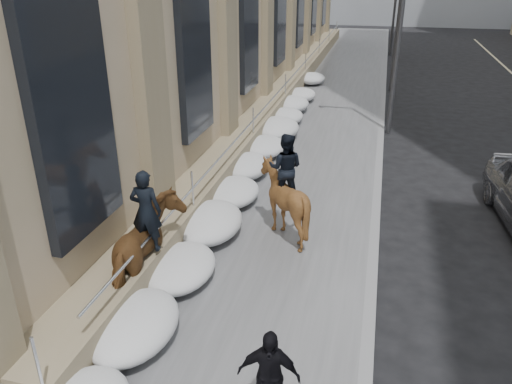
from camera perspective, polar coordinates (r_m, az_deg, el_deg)
ground at (r=9.26m, az=-4.99°, el=-18.55°), size 140.00×140.00×0.00m
sidewalk at (r=17.66m, az=5.35°, el=3.72°), size 5.00×80.00×0.12m
curb at (r=17.50m, az=13.85°, el=2.89°), size 0.24×80.00×0.12m
streetlight_mid at (r=20.42m, az=15.80°, el=18.85°), size 1.71×0.24×8.00m
traffic_signal at (r=28.44m, az=14.10°, el=19.23°), size 4.10×0.22×6.00m
snow_bank at (r=16.04m, az=-0.69°, el=3.21°), size 1.70×18.10×0.76m
mounted_horse_left at (r=10.29m, az=-12.21°, el=-6.16°), size 1.21×2.35×2.63m
mounted_horse_right at (r=12.18m, az=3.20°, el=-0.39°), size 1.52×1.70×2.59m
pedestrian at (r=7.67m, az=1.45°, el=-20.27°), size 0.95×0.45×1.58m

